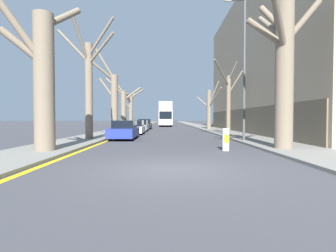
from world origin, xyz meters
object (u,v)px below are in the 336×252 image
at_px(street_tree_right_0, 283,66).
at_px(street_tree_right_1, 228,101).
at_px(street_tree_left_4, 131,109).
at_px(parked_car_2, 140,126).
at_px(parked_car_1, 134,128).
at_px(parked_car_3, 145,124).
at_px(street_tree_left_0, 43,77).
at_px(traffic_bollard, 226,139).
at_px(parked_car_0, 124,130).
at_px(street_tree_left_3, 123,107).
at_px(street_tree_left_2, 113,99).
at_px(street_tree_right_2, 209,108).
at_px(double_decker_bus, 166,113).
at_px(street_tree_left_1, 89,82).
at_px(lamp_post, 243,63).

xyz_separation_m(street_tree_right_0, street_tree_right_1, (0.26, 11.93, -0.85)).
bearing_deg(street_tree_left_4, parked_car_2, -75.19).
height_order(parked_car_1, parked_car_3, parked_car_3).
distance_m(street_tree_left_0, traffic_bollard, 8.79).
xyz_separation_m(street_tree_right_1, parked_car_0, (-8.89, -4.89, -2.49)).
height_order(parked_car_1, parked_car_2, parked_car_1).
bearing_deg(street_tree_left_0, street_tree_left_3, 90.00).
height_order(street_tree_left_2, parked_car_1, street_tree_left_2).
xyz_separation_m(parked_car_2, traffic_bollard, (5.95, -18.95, -0.10)).
bearing_deg(parked_car_1, parked_car_3, 90.00).
bearing_deg(parked_car_2, street_tree_left_3, 144.28).
relative_size(street_tree_left_4, parked_car_0, 1.34).
height_order(parked_car_0, parked_car_1, parked_car_0).
relative_size(street_tree_right_0, parked_car_2, 1.68).
bearing_deg(street_tree_left_0, street_tree_left_4, 89.98).
bearing_deg(street_tree_right_0, street_tree_left_4, 111.55).
bearing_deg(street_tree_right_1, street_tree_left_0, -131.48).
height_order(street_tree_left_3, traffic_bollard, street_tree_left_3).
bearing_deg(street_tree_right_1, parked_car_1, 173.33).
bearing_deg(street_tree_right_2, street_tree_left_4, 157.68).
xyz_separation_m(double_decker_bus, parked_car_3, (-2.97, -13.49, -1.86)).
distance_m(street_tree_left_1, street_tree_right_1, 12.73).
height_order(street_tree_right_2, traffic_bollard, street_tree_right_2).
xyz_separation_m(street_tree_right_2, lamp_post, (-0.87, -18.48, 2.14)).
bearing_deg(double_decker_bus, street_tree_right_2, -68.93).
distance_m(street_tree_left_1, parked_car_2, 13.73).
xyz_separation_m(street_tree_right_0, parked_car_3, (-8.63, 25.12, -3.33)).
xyz_separation_m(street_tree_left_3, traffic_bollard, (8.28, -20.62, -2.39)).
height_order(street_tree_left_0, street_tree_left_2, street_tree_left_2).
distance_m(street_tree_left_3, street_tree_right_2, 11.54).
relative_size(street_tree_left_0, street_tree_right_1, 1.08).
distance_m(street_tree_left_4, double_decker_bus, 12.12).
xyz_separation_m(street_tree_left_4, traffic_bollard, (8.27, -27.70, -2.40)).
relative_size(street_tree_left_4, parked_car_2, 1.37).
height_order(street_tree_left_0, street_tree_left_4, street_tree_left_0).
distance_m(street_tree_left_4, parked_car_0, 20.93).
xyz_separation_m(street_tree_left_0, street_tree_left_2, (0.04, 14.89, 0.09)).
xyz_separation_m(street_tree_left_1, street_tree_right_1, (11.16, 6.05, -0.93)).
distance_m(street_tree_right_0, street_tree_right_1, 11.96).
height_order(street_tree_left_4, lamp_post, lamp_post).
bearing_deg(parked_car_2, traffic_bollard, -72.56).
xyz_separation_m(street_tree_left_0, parked_car_3, (2.32, 25.88, -2.71)).
bearing_deg(lamp_post, parked_car_1, 134.04).
relative_size(street_tree_right_0, traffic_bollard, 6.92).
bearing_deg(street_tree_left_3, street_tree_left_1, -89.78).
bearing_deg(parked_car_3, street_tree_left_4, 131.75).
bearing_deg(street_tree_left_3, traffic_bollard, -68.13).
xyz_separation_m(street_tree_left_1, parked_car_0, (2.27, 1.16, -3.41)).
bearing_deg(parked_car_1, street_tree_left_1, -107.74).
bearing_deg(street_tree_right_1, street_tree_right_2, 89.69).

